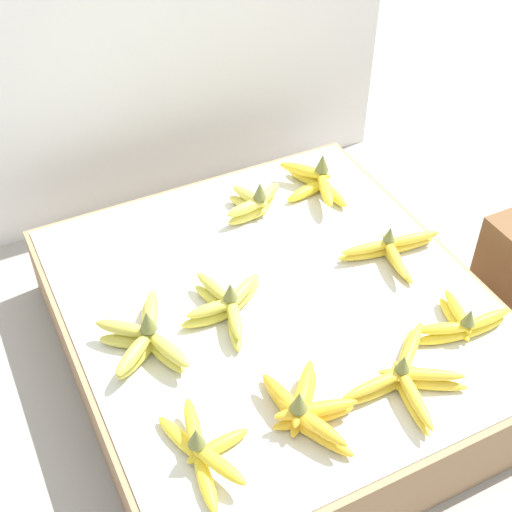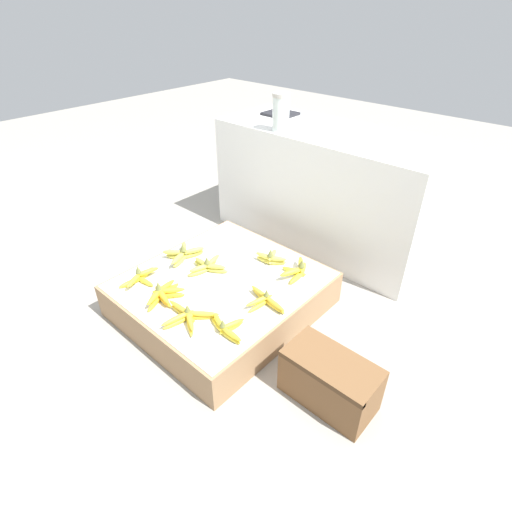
% 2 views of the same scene
% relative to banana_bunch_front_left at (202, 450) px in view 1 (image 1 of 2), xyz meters
% --- Properties ---
extents(ground_plane, '(10.00, 10.00, 0.00)m').
position_rel_banana_bunch_front_left_xyz_m(ground_plane, '(0.30, 0.30, -0.23)').
color(ground_plane, gray).
extents(display_platform, '(0.90, 0.98, 0.20)m').
position_rel_banana_bunch_front_left_xyz_m(display_platform, '(0.30, 0.30, -0.13)').
color(display_platform, '#997551').
rests_on(display_platform, ground_plane).
extents(back_vendor_table, '(1.46, 0.57, 0.77)m').
position_rel_banana_bunch_front_left_xyz_m(back_vendor_table, '(0.28, 1.28, 0.16)').
color(back_vendor_table, white).
rests_on(back_vendor_table, ground_plane).
extents(banana_bunch_front_left, '(0.15, 0.23, 0.10)m').
position_rel_banana_bunch_front_left_xyz_m(banana_bunch_front_left, '(0.00, 0.00, 0.00)').
color(banana_bunch_front_left, yellow).
rests_on(banana_bunch_front_left, display_platform).
extents(banana_bunch_front_midleft, '(0.16, 0.24, 0.10)m').
position_rel_banana_bunch_front_left_xyz_m(banana_bunch_front_midleft, '(0.20, -0.01, 0.00)').
color(banana_bunch_front_midleft, gold).
rests_on(banana_bunch_front_midleft, display_platform).
extents(banana_bunch_front_midright, '(0.26, 0.25, 0.09)m').
position_rel_banana_bunch_front_left_xyz_m(banana_bunch_front_midright, '(0.42, -0.03, -0.00)').
color(banana_bunch_front_midright, gold).
rests_on(banana_bunch_front_midright, display_platform).
extents(banana_bunch_front_right, '(0.22, 0.13, 0.09)m').
position_rel_banana_bunch_front_left_xyz_m(banana_bunch_front_right, '(0.61, 0.04, -0.00)').
color(banana_bunch_front_right, yellow).
rests_on(banana_bunch_front_right, display_platform).
extents(banana_bunch_middle_left, '(0.17, 0.24, 0.11)m').
position_rel_banana_bunch_front_left_xyz_m(banana_bunch_middle_left, '(-0.00, 0.29, 0.00)').
color(banana_bunch_middle_left, gold).
rests_on(banana_bunch_middle_left, display_platform).
extents(banana_bunch_middle_midleft, '(0.22, 0.23, 0.10)m').
position_rel_banana_bunch_front_left_xyz_m(banana_bunch_middle_midleft, '(0.19, 0.30, 0.00)').
color(banana_bunch_middle_midleft, gold).
rests_on(banana_bunch_middle_midleft, display_platform).
extents(banana_bunch_middle_right, '(0.25, 0.16, 0.08)m').
position_rel_banana_bunch_front_left_xyz_m(banana_bunch_middle_right, '(0.61, 0.30, -0.00)').
color(banana_bunch_middle_right, gold).
rests_on(banana_bunch_middle_right, display_platform).
extents(banana_bunch_back_midright, '(0.18, 0.12, 0.10)m').
position_rel_banana_bunch_front_left_xyz_m(banana_bunch_back_midright, '(0.40, 0.59, 0.00)').
color(banana_bunch_back_midright, '#DBCC4C').
rests_on(banana_bunch_back_midright, display_platform).
extents(banana_bunch_back_right, '(0.15, 0.23, 0.11)m').
position_rel_banana_bunch_front_left_xyz_m(banana_bunch_back_right, '(0.58, 0.60, 0.00)').
color(banana_bunch_back_right, yellow).
rests_on(banana_bunch_back_right, display_platform).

